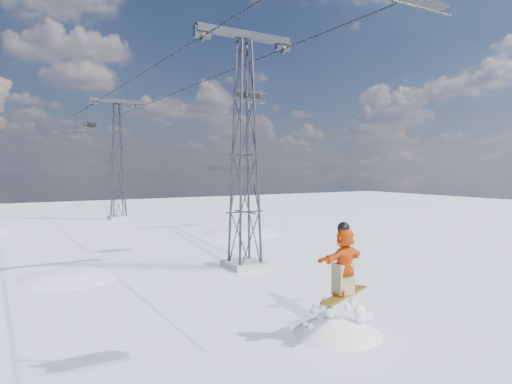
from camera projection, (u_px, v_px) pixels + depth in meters
ground at (341, 316)px, 15.09m from camera, size 120.00×120.00×0.00m
snow_terrain at (81, 378)px, 31.45m from camera, size 39.00×37.00×22.00m
lift_tower_near at (245, 156)px, 22.09m from camera, size 5.20×1.80×11.43m
lift_tower_far at (118, 162)px, 43.60m from camera, size 5.20×1.80×11.43m
haul_cables at (164, 82)px, 31.70m from camera, size 4.46×51.00×0.06m
lift_chair_mid at (249, 96)px, 25.96m from camera, size 1.85×0.53×2.30m
lift_chair_far at (87, 126)px, 44.72m from camera, size 1.81×0.52×2.24m
lift_chair_extra at (77, 132)px, 50.11m from camera, size 2.02×0.58×2.50m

